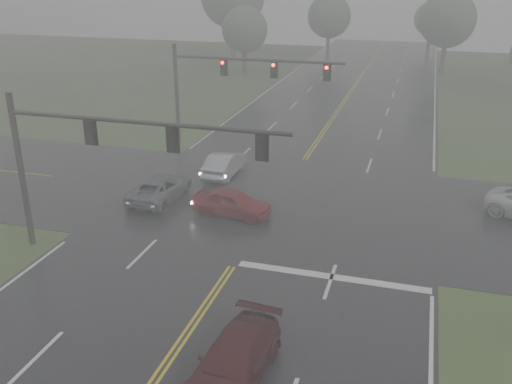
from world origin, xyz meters
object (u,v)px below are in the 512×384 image
(signal_gantry_near, at_px, (94,148))
(signal_gantry_far, at_px, (225,77))
(sedan_maroon, at_px, (234,380))
(sedan_red, at_px, (232,215))
(car_grey, at_px, (161,200))
(sedan_silver, at_px, (225,175))

(signal_gantry_near, height_order, signal_gantry_far, signal_gantry_near)
(sedan_maroon, relative_size, sedan_red, 1.16)
(sedan_maroon, xyz_separation_m, car_grey, (-9.06, 13.56, 0.00))
(car_grey, bearing_deg, sedan_silver, -112.19)
(sedan_silver, height_order, signal_gantry_far, signal_gantry_far)
(sedan_red, relative_size, car_grey, 0.86)
(car_grey, height_order, signal_gantry_near, signal_gantry_near)
(signal_gantry_near, bearing_deg, car_grey, 93.27)
(sedan_red, relative_size, signal_gantry_far, 0.34)
(car_grey, bearing_deg, sedan_red, 170.19)
(signal_gantry_far, bearing_deg, signal_gantry_near, -89.50)
(sedan_silver, bearing_deg, car_grey, 66.57)
(sedan_red, distance_m, sedan_silver, 6.48)
(sedan_red, bearing_deg, sedan_silver, 28.34)
(sedan_silver, bearing_deg, sedan_red, 113.29)
(sedan_maroon, bearing_deg, signal_gantry_near, 147.37)
(sedan_silver, bearing_deg, signal_gantry_near, 81.58)
(sedan_maroon, relative_size, sedan_silver, 1.11)
(sedan_maroon, height_order, sedan_red, sedan_red)
(car_grey, xyz_separation_m, signal_gantry_near, (0.40, -6.94, 5.26))
(signal_gantry_far, bearing_deg, sedan_red, -69.32)
(sedan_red, xyz_separation_m, sedan_silver, (-2.55, 5.96, 0.00))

